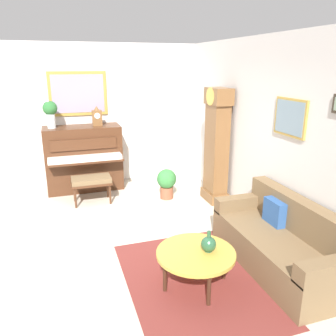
# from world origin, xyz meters

# --- Properties ---
(ground_plane) EXTENTS (6.40, 6.00, 0.10)m
(ground_plane) POSITION_xyz_m (0.00, 0.00, -0.05)
(ground_plane) COLOR beige
(wall_left) EXTENTS (0.13, 4.90, 2.80)m
(wall_left) POSITION_xyz_m (-2.60, -0.00, 1.41)
(wall_left) COLOR silver
(wall_left) RESTS_ON ground_plane
(wall_back) EXTENTS (5.30, 0.13, 2.80)m
(wall_back) POSITION_xyz_m (0.02, 2.40, 1.40)
(wall_back) COLOR silver
(wall_back) RESTS_ON ground_plane
(area_rug) EXTENTS (2.10, 1.50, 0.01)m
(area_rug) POSITION_xyz_m (1.26, 0.84, 0.00)
(area_rug) COLOR maroon
(area_rug) RESTS_ON ground_plane
(piano) EXTENTS (0.87, 1.44, 1.26)m
(piano) POSITION_xyz_m (-2.23, -0.06, 0.64)
(piano) COLOR #4C2B19
(piano) RESTS_ON ground_plane
(piano_bench) EXTENTS (0.42, 0.70, 0.48)m
(piano_bench) POSITION_xyz_m (-1.47, -0.01, 0.41)
(piano_bench) COLOR #4C2B19
(piano_bench) RESTS_ON ground_plane
(grandfather_clock) EXTENTS (0.52, 0.34, 2.03)m
(grandfather_clock) POSITION_xyz_m (-0.90, 2.14, 0.96)
(grandfather_clock) COLOR brown
(grandfather_clock) RESTS_ON ground_plane
(couch) EXTENTS (1.90, 0.80, 0.84)m
(couch) POSITION_xyz_m (1.28, 1.98, 0.31)
(couch) COLOR brown
(couch) RESTS_ON ground_plane
(coffee_table) EXTENTS (0.88, 0.88, 0.42)m
(coffee_table) POSITION_xyz_m (1.32, 0.83, 0.39)
(coffee_table) COLOR gold
(coffee_table) RESTS_ON ground_plane
(mantel_clock) EXTENTS (0.13, 0.18, 0.38)m
(mantel_clock) POSITION_xyz_m (-2.23, 0.24, 1.43)
(mantel_clock) COLOR brown
(mantel_clock) RESTS_ON piano
(flower_vase) EXTENTS (0.26, 0.26, 0.58)m
(flower_vase) POSITION_xyz_m (-2.23, -0.60, 1.57)
(flower_vase) COLOR silver
(flower_vase) RESTS_ON piano
(green_jug) EXTENTS (0.17, 0.17, 0.24)m
(green_jug) POSITION_xyz_m (1.34, 0.97, 0.51)
(green_jug) COLOR #234C33
(green_jug) RESTS_ON coffee_table
(potted_plant) EXTENTS (0.36, 0.36, 0.56)m
(potted_plant) POSITION_xyz_m (-1.26, 1.33, 0.32)
(potted_plant) COLOR #935138
(potted_plant) RESTS_ON ground_plane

